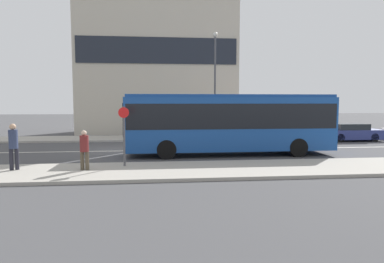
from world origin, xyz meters
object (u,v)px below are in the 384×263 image
(pedestrian_down_pavement, at_px, (84,148))
(parked_car_1, at_px, (351,132))
(bus_stop_sign, at_px, (124,131))
(pedestrian_near_stop, at_px, (13,144))
(city_bus, at_px, (229,120))
(street_lamp, at_px, (215,75))
(parked_car_0, at_px, (283,132))

(pedestrian_down_pavement, bearing_deg, parked_car_1, -139.86)
(pedestrian_down_pavement, xyz_separation_m, bus_stop_sign, (1.50, 0.65, 0.59))
(parked_car_1, height_order, pedestrian_near_stop, pedestrian_near_stop)
(city_bus, relative_size, street_lamp, 1.41)
(city_bus, relative_size, parked_car_0, 2.66)
(pedestrian_down_pavement, bearing_deg, bus_stop_sign, -145.76)
(city_bus, height_order, pedestrian_near_stop, city_bus)
(pedestrian_near_stop, xyz_separation_m, pedestrian_down_pavement, (2.78, -0.28, -0.17))
(parked_car_0, relative_size, street_lamp, 0.53)
(parked_car_0, height_order, pedestrian_down_pavement, pedestrian_down_pavement)
(street_lamp, bearing_deg, parked_car_0, -24.21)
(bus_stop_sign, xyz_separation_m, street_lamp, (5.72, 10.69, 3.19))
(parked_car_0, distance_m, pedestrian_down_pavement, 14.97)
(bus_stop_sign, bearing_deg, pedestrian_down_pavement, -156.63)
(parked_car_0, bearing_deg, street_lamp, 155.79)
(city_bus, xyz_separation_m, pedestrian_near_stop, (-9.48, -3.74, -0.66))
(pedestrian_near_stop, relative_size, bus_stop_sign, 0.73)
(city_bus, distance_m, pedestrian_near_stop, 10.21)
(parked_car_0, relative_size, pedestrian_down_pavement, 2.61)
(city_bus, xyz_separation_m, street_lamp, (0.52, 7.32, 2.95))
(parked_car_0, bearing_deg, city_bus, -133.39)
(parked_car_0, relative_size, bus_stop_sign, 1.63)
(pedestrian_down_pavement, height_order, street_lamp, street_lamp)
(pedestrian_near_stop, relative_size, pedestrian_down_pavement, 1.17)
(parked_car_0, xyz_separation_m, bus_stop_sign, (-10.21, -8.68, 0.94))
(bus_stop_sign, distance_m, street_lamp, 12.54)
(pedestrian_down_pavement, distance_m, street_lamp, 13.96)
(pedestrian_down_pavement, relative_size, bus_stop_sign, 0.63)
(parked_car_0, bearing_deg, pedestrian_near_stop, -148.03)
(pedestrian_near_stop, xyz_separation_m, bus_stop_sign, (4.27, 0.36, 0.42))
(parked_car_1, distance_m, bus_stop_sign, 17.77)
(city_bus, height_order, bus_stop_sign, city_bus)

